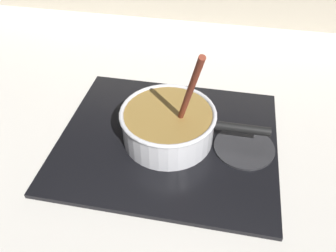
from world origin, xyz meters
TOP-DOWN VIEW (x-y plane):
  - ground at (0.00, 0.00)m, footprint 2.40×1.60m
  - hob_plate at (0.10, 0.06)m, footprint 0.56×0.48m
  - burner_ring at (0.10, 0.06)m, footprint 0.18×0.18m
  - spare_burner at (0.29, 0.06)m, footprint 0.15×0.15m
  - cooking_pan at (0.10, 0.06)m, footprint 0.37×0.24m

SIDE VIEW (x-z plane):
  - ground at x=0.00m, z-range -0.04..0.00m
  - hob_plate at x=0.10m, z-range 0.00..0.01m
  - spare_burner at x=0.29m, z-range 0.01..0.02m
  - burner_ring at x=0.10m, z-range 0.01..0.02m
  - cooking_pan at x=0.10m, z-range -0.10..0.22m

